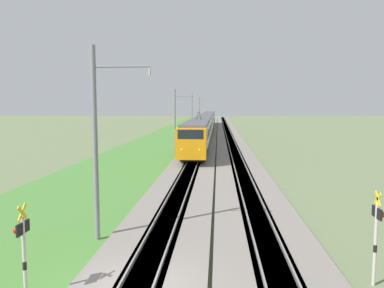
# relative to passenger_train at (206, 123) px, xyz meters

# --- Properties ---
(ballast_main) EXTENTS (240.00, 4.40, 0.30)m
(ballast_main) POSITION_rel_passenger_train_xyz_m (-16.07, 0.00, -2.28)
(ballast_main) COLOR gray
(ballast_main) RESTS_ON ground
(ballast_adjacent) EXTENTS (240.00, 4.40, 0.30)m
(ballast_adjacent) POSITION_rel_passenger_train_xyz_m (-16.07, -4.55, -2.28)
(ballast_adjacent) COLOR gray
(ballast_adjacent) RESTS_ON ground
(track_main) EXTENTS (240.00, 1.57, 0.45)m
(track_main) POSITION_rel_passenger_train_xyz_m (-16.07, 0.00, -2.27)
(track_main) COLOR #4C4238
(track_main) RESTS_ON ground
(track_adjacent) EXTENTS (240.00, 1.57, 0.45)m
(track_adjacent) POSITION_rel_passenger_train_xyz_m (-16.07, -4.55, -2.27)
(track_adjacent) COLOR #4C4238
(track_adjacent) RESTS_ON ground
(grass_verge) EXTENTS (240.00, 10.97, 0.12)m
(grass_verge) POSITION_rel_passenger_train_xyz_m (-16.07, 6.36, -2.37)
(grass_verge) COLOR #4C8438
(grass_verge) RESTS_ON ground
(passenger_train) EXTENTS (86.64, 2.97, 5.17)m
(passenger_train) POSITION_rel_passenger_train_xyz_m (0.00, 0.00, 0.00)
(passenger_train) COLOR orange
(passenger_train) RESTS_ON ground
(crossing_signal_near) EXTENTS (0.70, 0.23, 3.11)m
(crossing_signal_near) POSITION_rel_passenger_train_xyz_m (-66.92, 3.25, -0.54)
(crossing_signal_near) COLOR beige
(crossing_signal_near) RESTS_ON ground
(crossing_signal_far) EXTENTS (0.70, 0.23, 3.21)m
(crossing_signal_far) POSITION_rel_passenger_train_xyz_m (-64.92, -7.74, -0.48)
(crossing_signal_far) COLOR beige
(crossing_signal_far) RESTS_ON ground
(catenary_mast_near) EXTENTS (0.22, 2.56, 8.50)m
(catenary_mast_near) POSITION_rel_passenger_train_xyz_m (-61.65, 2.70, 1.96)
(catenary_mast_near) COLOR slate
(catenary_mast_near) RESTS_ON ground
(catenary_mast_mid) EXTENTS (0.22, 2.56, 7.94)m
(catenary_mast_mid) POSITION_rel_passenger_train_xyz_m (-32.10, 2.70, 1.68)
(catenary_mast_mid) COLOR slate
(catenary_mast_mid) RESTS_ON ground
(catenary_mast_far) EXTENTS (0.22, 2.56, 8.38)m
(catenary_mast_far) POSITION_rel_passenger_train_xyz_m (-2.56, 2.70, 1.90)
(catenary_mast_far) COLOR slate
(catenary_mast_far) RESTS_ON ground
(catenary_mast_distant) EXTENTS (0.22, 2.56, 8.34)m
(catenary_mast_distant) POSITION_rel_passenger_train_xyz_m (26.99, 2.70, 1.88)
(catenary_mast_distant) COLOR slate
(catenary_mast_distant) RESTS_ON ground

